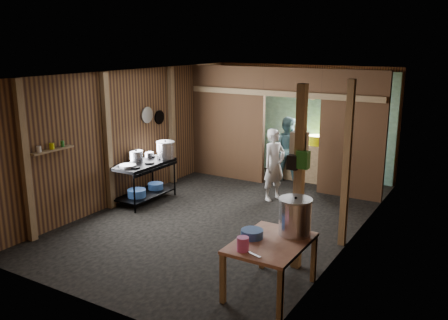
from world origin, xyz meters
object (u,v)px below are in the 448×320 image
Objects in this scene: gas_range at (144,182)px; pink_bucket at (243,244)px; stove_pot_large at (166,150)px; prep_table at (270,267)px; stock_pot at (295,217)px; cook at (274,165)px; yellow_tub at (316,140)px.

pink_bucket is (3.54, -2.36, 0.37)m from gas_range.
prep_table is at bearing -34.75° from stove_pot_large.
gas_range is 3.67× the size of stove_pot_large.
stock_pot reaches higher than stove_pot_large.
cook reaches higher than gas_range.
gas_range is at bearing 146.23° from pink_bucket.
cook is (-0.25, -1.69, -0.23)m from yellow_tub.
cook is at bearing 119.31° from stock_pot.
cook is (-1.53, 3.38, 0.38)m from prep_table.
stock_pot reaches higher than yellow_tub.
stock_pot reaches higher than pink_bucket.
gas_range reaches higher than prep_table.
yellow_tub is at bearing 52.03° from gas_range.
stock_pot is 1.33× the size of yellow_tub.
gas_range is 7.77× the size of pink_bucket.
stove_pot_large is 2.23m from cook.
gas_range is at bearing 157.86° from stock_pot.
gas_range is at bearing -127.97° from yellow_tub.
yellow_tub is at bearing 106.98° from stock_pot.
prep_table is 3.72m from cook.
pink_bucket reaches higher than prep_table.
stove_pot_large is 0.73× the size of stock_pot.
prep_table is at bearing -75.90° from yellow_tub.
stock_pot is 0.35× the size of cook.
prep_table is at bearing 67.32° from pink_bucket.
stove_pot_large is (-3.54, 2.46, 0.63)m from prep_table.
stove_pot_large reaches higher than pink_bucket.
prep_table is 3.14× the size of stove_pot_large.
prep_table is 0.63m from pink_bucket.
stove_pot_large is 4.43m from pink_bucket.
stock_pot is (3.70, -2.08, -0.05)m from stove_pot_large.
pink_bucket is 0.46× the size of yellow_tub.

